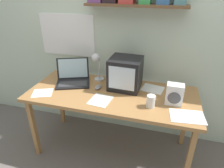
% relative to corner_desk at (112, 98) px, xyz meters
% --- Properties ---
extents(ground_plane, '(12.00, 12.00, 0.00)m').
position_rel_corner_desk_xyz_m(ground_plane, '(0.00, 0.00, -0.70)').
color(ground_plane, '#69625D').
extents(back_wall, '(5.60, 0.24, 2.60)m').
position_rel_corner_desk_xyz_m(back_wall, '(0.00, 0.47, 0.61)').
color(back_wall, silver).
rests_on(back_wall, ground_plane).
extents(corner_desk, '(1.71, 0.73, 0.76)m').
position_rel_corner_desk_xyz_m(corner_desk, '(0.00, 0.00, 0.00)').
color(corner_desk, '#AB7845').
rests_on(corner_desk, ground_plane).
extents(crt_monitor, '(0.33, 0.32, 0.33)m').
position_rel_corner_desk_xyz_m(crt_monitor, '(0.10, 0.15, 0.23)').
color(crt_monitor, black).
rests_on(crt_monitor, corner_desk).
extents(laptop, '(0.44, 0.41, 0.25)m').
position_rel_corner_desk_xyz_m(laptop, '(-0.49, 0.12, 0.13)').
color(laptop, black).
rests_on(laptop, corner_desk).
extents(desk_lamp, '(0.11, 0.15, 0.33)m').
position_rel_corner_desk_xyz_m(desk_lamp, '(-0.23, 0.22, 0.29)').
color(desk_lamp, silver).
rests_on(desk_lamp, corner_desk).
extents(juice_glass, '(0.08, 0.08, 0.12)m').
position_rel_corner_desk_xyz_m(juice_glass, '(0.40, -0.15, 0.11)').
color(juice_glass, white).
rests_on(juice_glass, corner_desk).
extents(space_heater, '(0.16, 0.11, 0.20)m').
position_rel_corner_desk_xyz_m(space_heater, '(0.60, -0.05, 0.16)').
color(space_heater, white).
rests_on(space_heater, corner_desk).
extents(computer_mouse, '(0.07, 0.11, 0.03)m').
position_rel_corner_desk_xyz_m(computer_mouse, '(-0.17, 0.05, 0.08)').
color(computer_mouse, gray).
rests_on(computer_mouse, corner_desk).
extents(loose_paper_near_monitor, '(0.21, 0.24, 0.00)m').
position_rel_corner_desk_xyz_m(loose_paper_near_monitor, '(-0.07, -0.17, 0.06)').
color(loose_paper_near_monitor, silver).
rests_on(loose_paper_near_monitor, corner_desk).
extents(printed_handout, '(0.30, 0.23, 0.00)m').
position_rel_corner_desk_xyz_m(printed_handout, '(0.72, -0.22, 0.06)').
color(printed_handout, white).
rests_on(printed_handout, corner_desk).
extents(loose_paper_near_laptop, '(0.25, 0.22, 0.00)m').
position_rel_corner_desk_xyz_m(loose_paper_near_laptop, '(0.39, 0.19, 0.06)').
color(loose_paper_near_laptop, white).
rests_on(loose_paper_near_laptop, corner_desk).
extents(open_notebook, '(0.25, 0.23, 0.00)m').
position_rel_corner_desk_xyz_m(open_notebook, '(-0.68, -0.20, 0.06)').
color(open_notebook, white).
rests_on(open_notebook, corner_desk).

